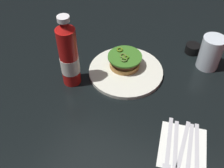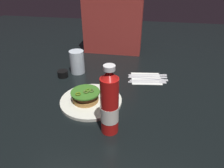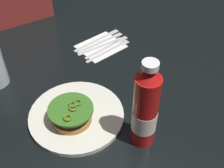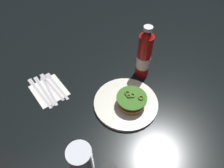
{
  "view_description": "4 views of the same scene",
  "coord_description": "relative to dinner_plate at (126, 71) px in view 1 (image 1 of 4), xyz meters",
  "views": [
    {
      "loc": [
        0.71,
        0.15,
        0.66
      ],
      "look_at": [
        0.15,
        -0.08,
        0.05
      ],
      "focal_mm": 42.59,
      "sensor_mm": 36.0,
      "label": 1
    },
    {
      "loc": [
        0.25,
        -0.77,
        0.51
      ],
      "look_at": [
        0.12,
        -0.05,
        0.09
      ],
      "focal_mm": 32.16,
      "sensor_mm": 36.0,
      "label": 2
    },
    {
      "loc": [
        -0.17,
        -0.59,
        0.64
      ],
      "look_at": [
        0.15,
        -0.07,
        0.07
      ],
      "focal_mm": 47.29,
      "sensor_mm": 36.0,
      "label": 3
    },
    {
      "loc": [
        -0.38,
        0.23,
        0.72
      ],
      "look_at": [
        0.12,
        -0.06,
        0.05
      ],
      "focal_mm": 33.34,
      "sensor_mm": 36.0,
      "label": 4
    }
  ],
  "objects": [
    {
      "name": "spoon_utensil",
      "position": [
        0.26,
        0.26,
        -0.0
      ],
      "size": [
        0.2,
        0.03,
        0.0
      ],
      "color": "silver",
      "rests_on": "napkin"
    },
    {
      "name": "ground_plane",
      "position": [
        -0.03,
        0.07,
        -0.01
      ],
      "size": [
        3.0,
        3.0,
        0.0
      ],
      "primitive_type": "plane",
      "color": "black"
    },
    {
      "name": "fork_utensil",
      "position": [
        0.26,
        0.22,
        -0.0
      ],
      "size": [
        0.2,
        0.05,
        0.0
      ],
      "color": "silver",
      "rests_on": "napkin"
    },
    {
      "name": "dinner_plate",
      "position": [
        0.0,
        0.0,
        0.0
      ],
      "size": [
        0.27,
        0.27,
        0.01
      ],
      "primitive_type": "cylinder",
      "color": "silver",
      "rests_on": "ground_plane"
    },
    {
      "name": "ketchup_bottle",
      "position": [
        0.11,
        -0.16,
        0.11
      ],
      "size": [
        0.06,
        0.06,
        0.26
      ],
      "color": "red",
      "rests_on": "ground_plane"
    },
    {
      "name": "napkin",
      "position": [
        0.23,
        0.26,
        -0.01
      ],
      "size": [
        0.17,
        0.15,
        0.0
      ],
      "primitive_type": "cube",
      "rotation": [
        0.0,
        0.0,
        0.14
      ],
      "color": "white",
      "rests_on": "ground_plane"
    },
    {
      "name": "butter_knife",
      "position": [
        0.25,
        0.3,
        -0.0
      ],
      "size": [
        0.21,
        0.05,
        0.0
      ],
      "color": "silver",
      "rests_on": "napkin"
    },
    {
      "name": "water_glass",
      "position": [
        -0.15,
        0.27,
        0.06
      ],
      "size": [
        0.08,
        0.08,
        0.13
      ],
      "primitive_type": "cylinder",
      "color": "silver",
      "rests_on": "ground_plane"
    },
    {
      "name": "burger_sandwich",
      "position": [
        -0.02,
        -0.01,
        0.03
      ],
      "size": [
        0.12,
        0.12,
        0.05
      ],
      "color": "#B57F3F",
      "rests_on": "dinner_plate"
    },
    {
      "name": "table_knife",
      "position": [
        0.25,
        0.28,
        -0.0
      ],
      "size": [
        0.2,
        0.04,
        0.0
      ],
      "color": "silver",
      "rests_on": "napkin"
    },
    {
      "name": "condiment_cup",
      "position": [
        -0.21,
        0.2,
        0.01
      ],
      "size": [
        0.06,
        0.06,
        0.03
      ],
      "primitive_type": "cylinder",
      "color": "black",
      "rests_on": "ground_plane"
    },
    {
      "name": "steak_knife",
      "position": [
        0.26,
        0.24,
        -0.0
      ],
      "size": [
        0.2,
        0.05,
        0.0
      ],
      "color": "silver",
      "rests_on": "napkin"
    }
  ]
}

